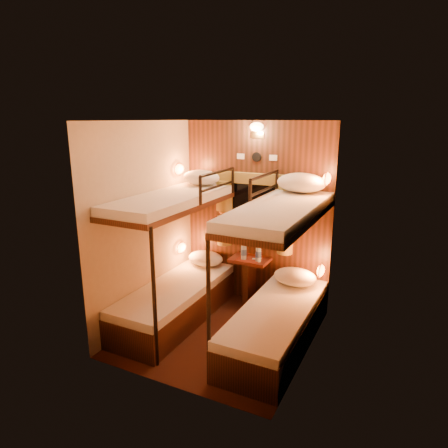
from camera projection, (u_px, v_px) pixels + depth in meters
The scene contains 22 objects.
floor at pixel (221, 333), 4.64m from camera, with size 2.10×2.10×0.00m, color #39170F.
ceiling at pixel (220, 121), 4.03m from camera, with size 2.10×2.10×0.00m, color silver.
wall_back at pixel (256, 214), 5.24m from camera, with size 2.40×2.40×0.00m, color #C6B293.
wall_front at pixel (165, 265), 3.43m from camera, with size 2.40×2.40×0.00m, color #C6B293.
wall_left at pixel (146, 224), 4.76m from camera, with size 2.40×2.40×0.00m, color #C6B293.
wall_right at pixel (311, 247), 3.91m from camera, with size 2.40×2.40×0.00m, color #C6B293.
back_panel at pixel (256, 215), 5.23m from camera, with size 2.00×0.03×2.40m, color #311C0D.
bunk_left at pixel (175, 277), 4.84m from camera, with size 0.72×1.90×1.82m.
bunk_right at pixel (277, 298), 4.28m from camera, with size 0.72×1.90×1.82m.
window at pixel (255, 216), 5.21m from camera, with size 1.00×0.12×0.79m.
curtains at pixel (254, 211), 5.16m from camera, with size 1.10×0.22×1.00m.
back_fixtures at pixel (257, 133), 4.93m from camera, with size 0.54×0.09×0.48m.
reading_lamps at pixel (246, 217), 4.93m from camera, with size 2.00×0.20×1.25m.
table at pixel (250, 275), 5.27m from camera, with size 0.50×0.34×0.66m.
bottle_left at pixel (244, 251), 5.15m from camera, with size 0.08×0.08×0.26m.
bottle_right at pixel (258, 253), 5.07m from camera, with size 0.08×0.08×0.26m.
sachet_a at pixel (255, 259), 5.18m from camera, with size 0.08×0.06×0.01m, color silver.
sachet_b at pixel (259, 258), 5.21m from camera, with size 0.08×0.06×0.01m, color silver.
pillow_lower_left at pixel (206, 258), 5.50m from camera, with size 0.50×0.36×0.20m, color silver.
pillow_lower_right at pixel (295, 277), 4.84m from camera, with size 0.52×0.37×0.20m, color silver.
pillow_upper_left at pixel (201, 178), 5.13m from camera, with size 0.50×0.36×0.20m, color silver.
pillow_upper_right at pixel (301, 183), 4.62m from camera, with size 0.57×0.41×0.23m, color silver.
Camera 1 is at (1.88, -3.71, 2.42)m, focal length 32.00 mm.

